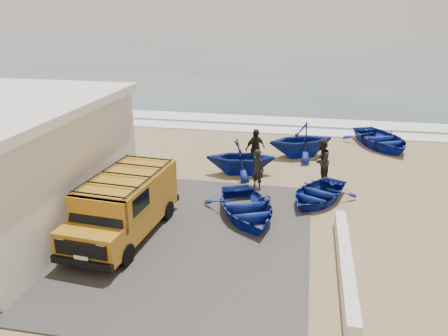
{
  "coord_description": "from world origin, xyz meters",
  "views": [
    {
      "loc": [
        3.64,
        -14.26,
        7.24
      ],
      "look_at": [
        0.53,
        1.7,
        1.2
      ],
      "focal_mm": 35.0,
      "sensor_mm": 36.0,
      "label": 1
    }
  ],
  "objects_px": {
    "fisherman_front": "(258,169)",
    "boat_near_left": "(246,208)",
    "parapet": "(345,264)",
    "boat_far_right": "(381,139)",
    "fisherman_back": "(255,149)",
    "fisherman_middle": "(321,161)",
    "boat_mid_left": "(241,157)",
    "van": "(125,204)",
    "boat_near_right": "(317,193)",
    "boat_far_left": "(301,140)"
  },
  "relations": [
    {
      "from": "parapet",
      "to": "fisherman_front",
      "type": "distance_m",
      "value": 6.64
    },
    {
      "from": "parapet",
      "to": "boat_mid_left",
      "type": "bearing_deg",
      "value": 120.03
    },
    {
      "from": "van",
      "to": "boat_near_right",
      "type": "bearing_deg",
      "value": 36.75
    },
    {
      "from": "boat_near_left",
      "to": "boat_near_right",
      "type": "relative_size",
      "value": 1.14
    },
    {
      "from": "parapet",
      "to": "boat_near_right",
      "type": "xyz_separation_m",
      "value": [
        -0.76,
        4.85,
        0.07
      ]
    },
    {
      "from": "fisherman_front",
      "to": "fisherman_back",
      "type": "distance_m",
      "value": 2.47
    },
    {
      "from": "boat_near_right",
      "to": "parapet",
      "type": "bearing_deg",
      "value": -54.38
    },
    {
      "from": "boat_near_right",
      "to": "fisherman_front",
      "type": "relative_size",
      "value": 1.94
    },
    {
      "from": "van",
      "to": "fisherman_middle",
      "type": "height_order",
      "value": "van"
    },
    {
      "from": "fisherman_front",
      "to": "boat_mid_left",
      "type": "bearing_deg",
      "value": -19.41
    },
    {
      "from": "boat_near_left",
      "to": "boat_far_right",
      "type": "distance_m",
      "value": 11.51
    },
    {
      "from": "boat_near_left",
      "to": "boat_mid_left",
      "type": "height_order",
      "value": "boat_mid_left"
    },
    {
      "from": "boat_mid_left",
      "to": "fisherman_middle",
      "type": "bearing_deg",
      "value": -102.78
    },
    {
      "from": "fisherman_front",
      "to": "boat_near_left",
      "type": "bearing_deg",
      "value": 126.6
    },
    {
      "from": "boat_near_right",
      "to": "boat_far_right",
      "type": "distance_m",
      "value": 8.64
    },
    {
      "from": "boat_mid_left",
      "to": "fisherman_middle",
      "type": "relative_size",
      "value": 1.64
    },
    {
      "from": "parapet",
      "to": "van",
      "type": "relative_size",
      "value": 1.18
    },
    {
      "from": "boat_far_left",
      "to": "fisherman_middle",
      "type": "height_order",
      "value": "fisherman_middle"
    },
    {
      "from": "boat_far_right",
      "to": "fisherman_back",
      "type": "bearing_deg",
      "value": -167.08
    },
    {
      "from": "boat_far_right",
      "to": "fisherman_front",
      "type": "distance_m",
      "value": 9.18
    },
    {
      "from": "fisherman_back",
      "to": "boat_far_left",
      "type": "bearing_deg",
      "value": 1.1
    },
    {
      "from": "boat_near_right",
      "to": "fisherman_back",
      "type": "height_order",
      "value": "fisherman_back"
    },
    {
      "from": "parapet",
      "to": "fisherman_middle",
      "type": "height_order",
      "value": "fisherman_middle"
    },
    {
      "from": "boat_near_right",
      "to": "boat_mid_left",
      "type": "xyz_separation_m",
      "value": [
        -3.44,
        2.43,
        0.47
      ]
    },
    {
      "from": "parapet",
      "to": "van",
      "type": "xyz_separation_m",
      "value": [
        -7.07,
        0.92,
        0.86
      ]
    },
    {
      "from": "boat_near_left",
      "to": "boat_mid_left",
      "type": "xyz_separation_m",
      "value": [
        -0.89,
        4.33,
        0.43
      ]
    },
    {
      "from": "boat_far_left",
      "to": "fisherman_back",
      "type": "relative_size",
      "value": 1.77
    },
    {
      "from": "boat_mid_left",
      "to": "boat_far_left",
      "type": "relative_size",
      "value": 0.92
    },
    {
      "from": "boat_far_right",
      "to": "parapet",
      "type": "bearing_deg",
      "value": -124.74
    },
    {
      "from": "van",
      "to": "boat_near_left",
      "type": "xyz_separation_m",
      "value": [
        3.76,
        2.02,
        -0.74
      ]
    },
    {
      "from": "parapet",
      "to": "fisherman_front",
      "type": "bearing_deg",
      "value": 119.33
    },
    {
      "from": "fisherman_front",
      "to": "fisherman_middle",
      "type": "bearing_deg",
      "value": -115.4
    },
    {
      "from": "fisherman_front",
      "to": "boat_far_right",
      "type": "bearing_deg",
      "value": -92.21
    },
    {
      "from": "boat_far_left",
      "to": "fisherman_back",
      "type": "distance_m",
      "value": 2.97
    },
    {
      "from": "parapet",
      "to": "boat_mid_left",
      "type": "height_order",
      "value": "boat_mid_left"
    },
    {
      "from": "parapet",
      "to": "boat_far_left",
      "type": "xyz_separation_m",
      "value": [
        -1.59,
        10.33,
        0.61
      ]
    },
    {
      "from": "boat_near_right",
      "to": "boat_far_right",
      "type": "xyz_separation_m",
      "value": [
        3.44,
        7.92,
        0.1
      ]
    },
    {
      "from": "van",
      "to": "fisherman_front",
      "type": "xyz_separation_m",
      "value": [
        3.83,
        4.85,
        -0.28
      ]
    },
    {
      "from": "parapet",
      "to": "fisherman_back",
      "type": "xyz_separation_m",
      "value": [
        -3.66,
        8.2,
        0.68
      ]
    },
    {
      "from": "boat_near_right",
      "to": "fisherman_front",
      "type": "xyz_separation_m",
      "value": [
        -2.48,
        0.92,
        0.52
      ]
    },
    {
      "from": "boat_mid_left",
      "to": "boat_far_right",
      "type": "distance_m",
      "value": 8.81
    },
    {
      "from": "boat_far_left",
      "to": "fisherman_front",
      "type": "bearing_deg",
      "value": -45.32
    },
    {
      "from": "boat_near_right",
      "to": "fisherman_middle",
      "type": "distance_m",
      "value": 2.31
    },
    {
      "from": "parapet",
      "to": "boat_near_right",
      "type": "distance_m",
      "value": 4.91
    },
    {
      "from": "boat_near_left",
      "to": "boat_far_right",
      "type": "height_order",
      "value": "boat_far_right"
    },
    {
      "from": "parapet",
      "to": "boat_mid_left",
      "type": "distance_m",
      "value": 8.42
    },
    {
      "from": "fisherman_middle",
      "to": "parapet",
      "type": "bearing_deg",
      "value": 27.44
    },
    {
      "from": "fisherman_front",
      "to": "fisherman_middle",
      "type": "height_order",
      "value": "fisherman_middle"
    },
    {
      "from": "boat_near_right",
      "to": "boat_far_right",
      "type": "relative_size",
      "value": 0.77
    },
    {
      "from": "fisherman_front",
      "to": "parapet",
      "type": "bearing_deg",
      "value": 157.34
    }
  ]
}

